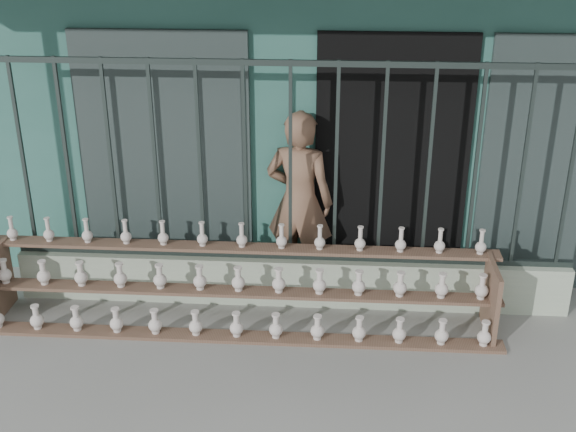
{
  "coord_description": "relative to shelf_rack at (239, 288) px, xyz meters",
  "views": [
    {
      "loc": [
        0.37,
        -4.52,
        3.42
      ],
      "look_at": [
        0.0,
        1.0,
        1.0
      ],
      "focal_mm": 45.0,
      "sensor_mm": 36.0,
      "label": 1
    }
  ],
  "objects": [
    {
      "name": "ground",
      "position": [
        0.42,
        -0.88,
        -0.36
      ],
      "size": [
        60.0,
        60.0,
        0.0
      ],
      "primitive_type": "plane",
      "color": "slate"
    },
    {
      "name": "workshop_building",
      "position": [
        0.42,
        3.35,
        1.26
      ],
      "size": [
        7.4,
        6.6,
        3.21
      ],
      "color": "#2C5D53",
      "rests_on": "ground"
    },
    {
      "name": "parapet_wall",
      "position": [
        0.42,
        0.42,
        -0.14
      ],
      "size": [
        5.0,
        0.2,
        0.45
      ],
      "primitive_type": "cube",
      "color": "#A7B79D",
      "rests_on": "ground"
    },
    {
      "name": "security_fence",
      "position": [
        0.42,
        0.42,
        0.99
      ],
      "size": [
        5.0,
        0.04,
        1.8
      ],
      "color": "#283330",
      "rests_on": "parapet_wall"
    },
    {
      "name": "shelf_rack",
      "position": [
        0.0,
        0.0,
        0.0
      ],
      "size": [
        4.5,
        0.68,
        0.85
      ],
      "color": "brown",
      "rests_on": "ground"
    },
    {
      "name": "elderly_woman",
      "position": [
        0.48,
        0.76,
        0.51
      ],
      "size": [
        0.71,
        0.55,
        1.74
      ],
      "primitive_type": "imported",
      "rotation": [
        0.0,
        0.0,
        2.91
      ],
      "color": "brown",
      "rests_on": "ground"
    }
  ]
}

